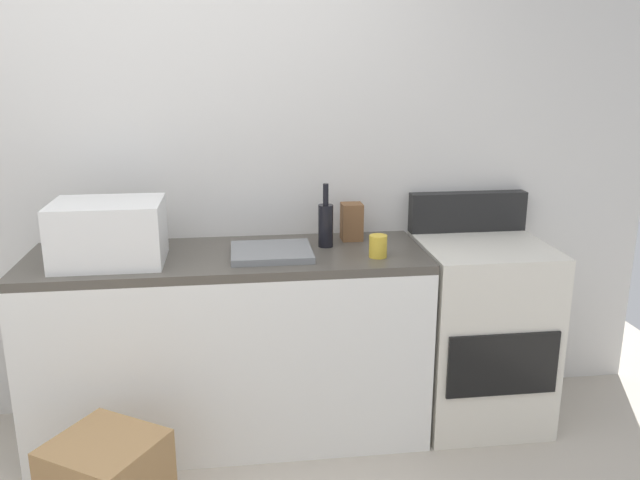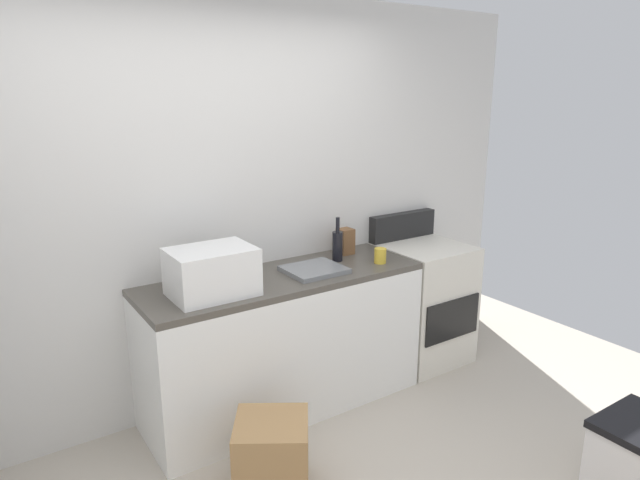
{
  "view_description": "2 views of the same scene",
  "coord_description": "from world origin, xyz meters",
  "views": [
    {
      "loc": [
        0.35,
        -1.65,
        1.75
      ],
      "look_at": [
        0.71,
        1.07,
        0.99
      ],
      "focal_mm": 36.47,
      "sensor_mm": 36.0,
      "label": 1
    },
    {
      "loc": [
        -1.32,
        -1.63,
        2.01
      ],
      "look_at": [
        0.5,
        1.08,
        1.13
      ],
      "focal_mm": 31.01,
      "sensor_mm": 36.0,
      "label": 2
    }
  ],
  "objects": [
    {
      "name": "wall_back",
      "position": [
        0.0,
        1.55,
        1.3
      ],
      "size": [
        5.0,
        0.1,
        2.6
      ],
      "primitive_type": "cube",
      "color": "silver",
      "rests_on": "ground_plane"
    },
    {
      "name": "kitchen_counter",
      "position": [
        0.3,
        1.2,
        0.45
      ],
      "size": [
        1.8,
        0.6,
        0.9
      ],
      "color": "white",
      "rests_on": "ground_plane"
    },
    {
      "name": "stove_oven",
      "position": [
        1.52,
        1.21,
        0.47
      ],
      "size": [
        0.6,
        0.61,
        1.1
      ],
      "color": "silver",
      "rests_on": "ground_plane"
    },
    {
      "name": "microwave",
      "position": [
        -0.2,
        1.13,
        1.04
      ],
      "size": [
        0.46,
        0.34,
        0.27
      ],
      "primitive_type": "cube",
      "color": "white",
      "rests_on": "kitchen_counter"
    },
    {
      "name": "sink_basin",
      "position": [
        0.5,
        1.15,
        0.92
      ],
      "size": [
        0.36,
        0.32,
        0.03
      ],
      "primitive_type": "cube",
      "color": "slate",
      "rests_on": "kitchen_counter"
    },
    {
      "name": "wine_bottle",
      "position": [
        0.76,
        1.26,
        1.01
      ],
      "size": [
        0.07,
        0.07,
        0.3
      ],
      "color": "black",
      "rests_on": "kitchen_counter"
    },
    {
      "name": "coffee_mug",
      "position": [
        0.97,
        1.06,
        0.95
      ],
      "size": [
        0.08,
        0.08,
        0.1
      ],
      "primitive_type": "cylinder",
      "color": "gold",
      "rests_on": "kitchen_counter"
    },
    {
      "name": "knife_block",
      "position": [
        0.9,
        1.37,
        0.99
      ],
      "size": [
        0.1,
        0.1,
        0.18
      ],
      "primitive_type": "cube",
      "color": "brown",
      "rests_on": "kitchen_counter"
    }
  ]
}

